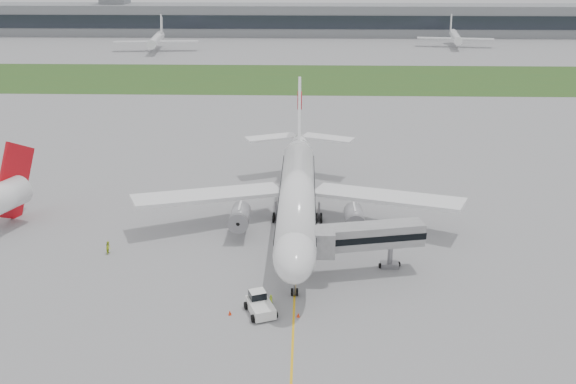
{
  "coord_description": "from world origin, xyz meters",
  "views": [
    {
      "loc": [
        1.16,
        -80.98,
        37.98
      ],
      "look_at": [
        -1.26,
        2.0,
        6.53
      ],
      "focal_mm": 40.0,
      "sensor_mm": 36.0,
      "label": 1
    }
  ],
  "objects_px": {
    "neighbor_aircraft": "(0,197)",
    "ground_crew_near": "(271,301)",
    "jet_bridge": "(365,237)",
    "pushback_tug": "(260,304)",
    "airliner": "(297,191)"
  },
  "relations": [
    {
      "from": "airliner",
      "to": "ground_crew_near",
      "type": "distance_m",
      "value": 23.13
    },
    {
      "from": "jet_bridge",
      "to": "ground_crew_near",
      "type": "height_order",
      "value": "jet_bridge"
    },
    {
      "from": "airliner",
      "to": "ground_crew_near",
      "type": "bearing_deg",
      "value": -96.73
    },
    {
      "from": "ground_crew_near",
      "to": "neighbor_aircraft",
      "type": "distance_m",
      "value": 45.1
    },
    {
      "from": "ground_crew_near",
      "to": "neighbor_aircraft",
      "type": "relative_size",
      "value": 0.1
    },
    {
      "from": "airliner",
      "to": "neighbor_aircraft",
      "type": "xyz_separation_m",
      "value": [
        -42.49,
        -1.71,
        -0.74
      ]
    },
    {
      "from": "ground_crew_near",
      "to": "neighbor_aircraft",
      "type": "bearing_deg",
      "value": -68.0
    },
    {
      "from": "airliner",
      "to": "ground_crew_near",
      "type": "relative_size",
      "value": 35.73
    },
    {
      "from": "neighbor_aircraft",
      "to": "ground_crew_near",
      "type": "bearing_deg",
      "value": -8.02
    },
    {
      "from": "pushback_tug",
      "to": "jet_bridge",
      "type": "xyz_separation_m",
      "value": [
        12.33,
        9.91,
        3.79
      ]
    },
    {
      "from": "jet_bridge",
      "to": "airliner",
      "type": "bearing_deg",
      "value": 109.89
    },
    {
      "from": "jet_bridge",
      "to": "pushback_tug",
      "type": "bearing_deg",
      "value": -153.13
    },
    {
      "from": "airliner",
      "to": "jet_bridge",
      "type": "relative_size",
      "value": 3.9
    },
    {
      "from": "ground_crew_near",
      "to": "neighbor_aircraft",
      "type": "xyz_separation_m",
      "value": [
        -39.84,
        20.74,
        4.16
      ]
    },
    {
      "from": "jet_bridge",
      "to": "neighbor_aircraft",
      "type": "bearing_deg",
      "value": 154.83
    }
  ]
}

